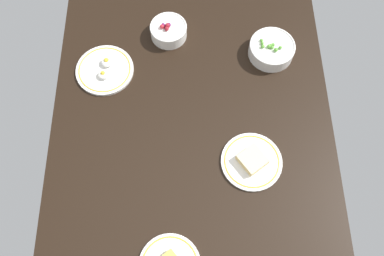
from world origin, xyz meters
The scene contains 5 objects.
dining_table centered at (0.00, 0.00, 2.00)cm, with size 134.34×101.47×4.00cm, color black.
bowl_berries centered at (-41.39, -8.66, 7.09)cm, with size 14.43×14.43×7.27cm.
bowl_peas centered at (-32.11, 30.95, 7.06)cm, with size 17.44×17.44×6.89cm.
plate_sandwich centered at (12.33, 20.42, 5.15)cm, with size 21.21×21.21×4.23cm.
plate_eggs centered at (-25.22, -32.90, 4.93)cm, with size 21.99×21.99×4.44cm.
Camera 1 is at (57.43, -0.78, 137.52)cm, focal length 37.97 mm.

